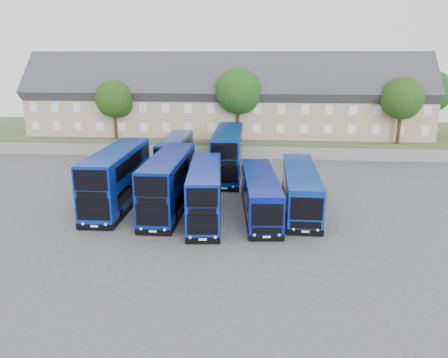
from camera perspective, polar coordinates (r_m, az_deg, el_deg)
ground at (r=33.20m, az=-4.35°, el=-6.25°), size 120.00×120.00×0.00m
retaining_wall at (r=55.86m, az=-0.36°, el=3.58°), size 70.00×0.40×1.50m
earth_bank at (r=65.59m, az=0.48°, el=5.59°), size 80.00×20.00×2.00m
terrace_row at (r=60.90m, az=0.18°, el=10.14°), size 54.00×10.40×11.20m
dd_front_left at (r=38.32m, az=-13.73°, el=0.06°), size 3.00×12.17×4.82m
dd_front_mid at (r=36.32m, az=-7.22°, el=-0.64°), size 2.66×11.56×4.59m
dd_front_right at (r=34.26m, az=-2.48°, el=-1.89°), size 3.41×10.68×4.17m
dd_rear_left at (r=47.29m, az=-6.37°, el=2.87°), size 2.47×10.40×4.12m
dd_rear_right at (r=46.77m, az=0.55°, el=3.32°), size 3.09×12.42×4.92m
coach_east_a at (r=35.54m, az=4.72°, el=-2.07°), size 3.57×12.00×3.23m
coach_east_b at (r=37.10m, az=9.94°, el=-1.38°), size 2.73×12.41×3.38m
tree_west at (r=58.93m, az=-14.01°, el=9.95°), size 4.80×4.80×7.65m
tree_mid at (r=56.24m, az=2.01°, el=11.19°), size 5.76×5.76×9.18m
tree_east at (r=58.22m, az=22.32°, el=9.54°), size 5.12×5.12×8.16m
tree_far at (r=66.72m, az=25.63°, el=10.09°), size 5.44×5.44×8.67m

